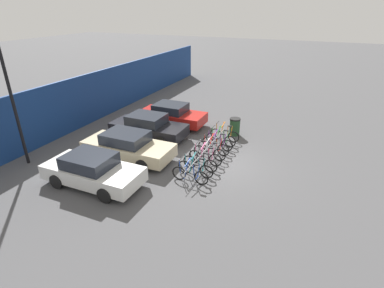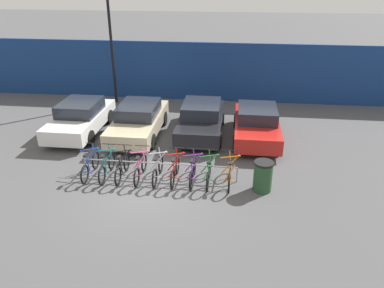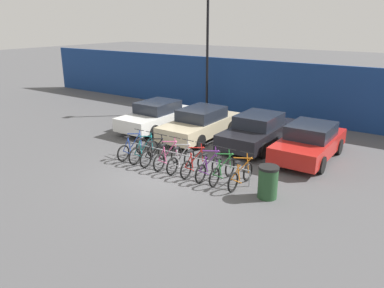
{
  "view_description": "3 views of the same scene",
  "coord_description": "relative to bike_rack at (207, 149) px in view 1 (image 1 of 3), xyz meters",
  "views": [
    {
      "loc": [
        -12.35,
        -4.03,
        7.01
      ],
      "look_at": [
        -0.59,
        1.13,
        1.05
      ],
      "focal_mm": 28.0,
      "sensor_mm": 36.0,
      "label": 1
    },
    {
      "loc": [
        2.67,
        -10.4,
        6.48
      ],
      "look_at": [
        1.26,
        1.41,
        0.99
      ],
      "focal_mm": 35.0,
      "sensor_mm": 36.0,
      "label": 2
    },
    {
      "loc": [
        7.71,
        -9.71,
        5.25
      ],
      "look_at": [
        -0.06,
        1.61,
        0.67
      ],
      "focal_mm": 35.0,
      "sensor_mm": 36.0,
      "label": 3
    }
  ],
  "objects": [
    {
      "name": "car_white",
      "position": [
        -4.2,
        3.56,
        0.19
      ],
      "size": [
        1.91,
        4.28,
        1.4
      ],
      "color": "silver",
      "rests_on": "ground"
    },
    {
      "name": "bicycle_red",
      "position": [
        0.57,
        -0.15,
        -0.13
      ],
      "size": [
        0.68,
        1.71,
        1.05
      ],
      "rotation": [
        0.0,
        0.0,
        0.03
      ],
      "color": "black",
      "rests_on": "ground"
    },
    {
      "name": "car_red",
      "position": [
        3.41,
        3.71,
        0.19
      ],
      "size": [
        1.91,
        4.2,
        1.4
      ],
      "color": "red",
      "rests_on": "ground"
    },
    {
      "name": "bicycle_silver",
      "position": [
        -0.03,
        -0.15,
        -0.13
      ],
      "size": [
        0.68,
        1.71,
        1.05
      ],
      "rotation": [
        0.0,
        0.0,
        -0.06
      ],
      "color": "black",
      "rests_on": "ground"
    },
    {
      "name": "bicycle_pink",
      "position": [
        -0.63,
        -0.15,
        -0.13
      ],
      "size": [
        0.68,
        1.71,
        1.05
      ],
      "rotation": [
        0.0,
        0.0,
        -0.03
      ],
      "color": "black",
      "rests_on": "ground"
    },
    {
      "name": "car_black",
      "position": [
        1.05,
        4.01,
        0.19
      ],
      "size": [
        1.91,
        4.36,
        1.4
      ],
      "color": "black",
      "rests_on": "ground"
    },
    {
      "name": "trash_bin",
      "position": [
        3.47,
        -0.42,
        0.02
      ],
      "size": [
        0.63,
        0.63,
        1.03
      ],
      "color": "#234728",
      "rests_on": "ground"
    },
    {
      "name": "lamp_post",
      "position": [
        -3.97,
        7.83,
        3.64
      ],
      "size": [
        0.24,
        0.44,
        7.55
      ],
      "color": "black",
      "rests_on": "ground"
    },
    {
      "name": "bicycle_teal",
      "position": [
        -1.81,
        -0.15,
        -0.13
      ],
      "size": [
        0.68,
        1.71,
        1.05
      ],
      "rotation": [
        0.0,
        0.0,
        0.05
      ],
      "color": "black",
      "rests_on": "ground"
    },
    {
      "name": "bicycle_purple",
      "position": [
        1.17,
        -0.15,
        -0.13
      ],
      "size": [
        0.68,
        1.71,
        1.05
      ],
      "rotation": [
        0.0,
        0.0,
        -0.04
      ],
      "color": "black",
      "rests_on": "ground"
    },
    {
      "name": "car_beige",
      "position": [
        -1.61,
        3.57,
        0.19
      ],
      "size": [
        1.91,
        4.54,
        1.4
      ],
      "color": "#C1B28E",
      "rests_on": "ground"
    },
    {
      "name": "bicycle_orange",
      "position": [
        2.4,
        -0.15,
        -0.13
      ],
      "size": [
        0.68,
        1.71,
        1.05
      ],
      "rotation": [
        0.0,
        0.0,
        0.01
      ],
      "color": "black",
      "rests_on": "ground"
    },
    {
      "name": "ground_plane",
      "position": [
        -0.22,
        -0.68,
        -0.5
      ],
      "size": [
        120.0,
        120.0,
        0.0
      ],
      "primitive_type": "plane",
      "color": "#4C4C4F"
    },
    {
      "name": "bike_rack",
      "position": [
        0.0,
        0.0,
        0.0
      ],
      "size": [
        5.35,
        0.04,
        0.57
      ],
      "color": "gray",
      "rests_on": "ground"
    },
    {
      "name": "bicycle_green",
      "position": [
        1.71,
        -0.15,
        -0.13
      ],
      "size": [
        0.68,
        1.71,
        1.05
      ],
      "rotation": [
        0.0,
        0.0,
        -0.02
      ],
      "color": "black",
      "rests_on": "ground"
    },
    {
      "name": "bicycle_black",
      "position": [
        -1.26,
        -0.15,
        -0.13
      ],
      "size": [
        0.68,
        1.71,
        1.05
      ],
      "rotation": [
        0.0,
        0.0,
        -0.04
      ],
      "color": "black",
      "rests_on": "ground"
    },
    {
      "name": "bicycle_blue",
      "position": [
        -2.4,
        -0.15,
        -0.13
      ],
      "size": [
        0.68,
        1.71,
        1.05
      ],
      "rotation": [
        0.0,
        0.0,
        -0.05
      ],
      "color": "black",
      "rests_on": "ground"
    },
    {
      "name": "hoarding_wall",
      "position": [
        -0.22,
        8.82,
        1.06
      ],
      "size": [
        36.0,
        0.16,
        3.13
      ],
      "primitive_type": "cube",
      "color": "navy",
      "rests_on": "ground"
    }
  ]
}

